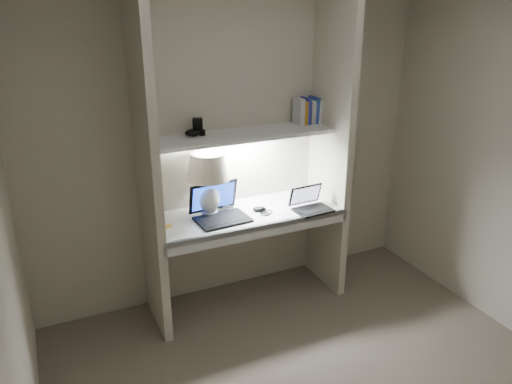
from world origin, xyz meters
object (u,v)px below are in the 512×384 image
table_lamp (208,174)px  laptop_netbook (310,204)px  book_row (307,111)px  laptop_main (219,211)px  speaker (226,199)px

table_lamp → laptop_netbook: bearing=-18.3°
table_lamp → book_row: bearing=6.1°
laptop_netbook → book_row: size_ratio=1.41×
table_lamp → laptop_main: (0.04, -0.10, -0.27)m
laptop_main → speaker: 0.21m
speaker → book_row: 0.94m
speaker → book_row: (0.71, 0.02, 0.62)m
table_lamp → book_row: size_ratio=2.31×
laptop_netbook → speaker: size_ratio=2.07×
speaker → laptop_main: bearing=-137.7°
laptop_main → laptop_netbook: size_ratio=1.37×
laptop_main → laptop_netbook: (0.70, -0.15, -0.02)m
laptop_main → speaker: laptop_main is taller
speaker → laptop_netbook: bearing=-40.7°
table_lamp → laptop_main: size_ratio=1.19×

